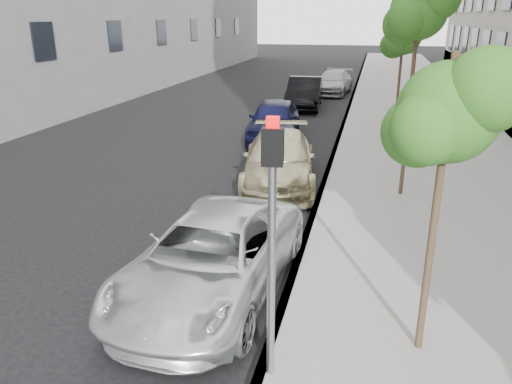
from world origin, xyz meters
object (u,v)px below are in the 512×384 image
(minivan, at_px, (212,257))
(suv, at_px, (279,160))
(tree_mid, at_px, (420,11))
(tree_far, at_px, (404,36))
(sedan_rear, at_px, (333,82))
(tree_near, at_px, (451,113))
(sedan_black, at_px, (305,93))
(sedan_blue, at_px, (274,120))
(signal_pole, at_px, (272,225))

(minivan, xyz_separation_m, suv, (0.00, 6.07, 0.02))
(minivan, bearing_deg, suv, 94.25)
(suv, bearing_deg, tree_mid, -17.50)
(tree_mid, height_order, minivan, tree_mid)
(tree_far, height_order, sedan_rear, tree_far)
(tree_near, distance_m, tree_mid, 6.60)
(tree_mid, bearing_deg, suv, 171.43)
(tree_mid, xyz_separation_m, tree_far, (0.00, 6.50, -0.80))
(tree_mid, bearing_deg, sedan_black, 108.64)
(tree_mid, relative_size, sedan_blue, 1.19)
(tree_far, xyz_separation_m, sedan_black, (-4.33, 6.34, -3.02))
(sedan_black, bearing_deg, tree_mid, -75.06)
(tree_far, distance_m, sedan_black, 8.25)
(tree_far, xyz_separation_m, minivan, (-3.33, -12.07, -3.11))
(suv, bearing_deg, tree_far, 52.06)
(tree_mid, height_order, tree_far, tree_mid)
(tree_far, bearing_deg, sedan_blue, -169.88)
(suv, xyz_separation_m, sedan_rear, (0.00, 17.59, -0.02))
(tree_far, bearing_deg, sedan_black, 124.34)
(minivan, bearing_deg, sedan_blue, 100.17)
(minivan, bearing_deg, tree_near, -11.42)
(sedan_rear, bearing_deg, tree_far, -68.48)
(minivan, bearing_deg, sedan_black, 97.38)
(minivan, bearing_deg, sedan_rear, 94.25)
(suv, relative_size, sedan_rear, 1.02)
(tree_mid, bearing_deg, minivan, -120.87)
(tree_near, height_order, sedan_rear, tree_near)
(suv, bearing_deg, sedan_rear, 81.08)
(tree_mid, bearing_deg, sedan_rear, 100.42)
(tree_far, relative_size, minivan, 0.92)
(minivan, height_order, sedan_black, sedan_black)
(minivan, bearing_deg, tree_far, 78.84)
(signal_pole, bearing_deg, minivan, 120.85)
(tree_mid, distance_m, suv, 5.14)
(tree_mid, height_order, sedan_rear, tree_mid)
(tree_near, height_order, signal_pole, tree_near)
(signal_pole, relative_size, suv, 0.70)
(signal_pole, bearing_deg, tree_far, 77.09)
(suv, relative_size, sedan_black, 1.03)
(signal_pole, distance_m, suv, 8.26)
(minivan, height_order, sedan_blue, sedan_blue)
(sedan_rear, bearing_deg, tree_mid, -74.08)
(tree_near, distance_m, tree_far, 13.01)
(signal_pole, bearing_deg, sedan_blue, 95.94)
(signal_pole, bearing_deg, suv, 94.85)
(sedan_blue, bearing_deg, sedan_black, 83.44)
(tree_mid, bearing_deg, tree_far, 90.00)
(sedan_black, xyz_separation_m, sedan_rear, (1.00, 5.25, -0.09))
(signal_pole, xyz_separation_m, suv, (-1.40, 8.00, -1.52))
(signal_pole, bearing_deg, sedan_rear, 88.06)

